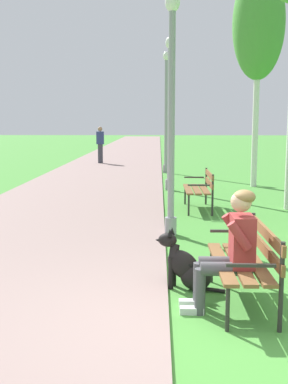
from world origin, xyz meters
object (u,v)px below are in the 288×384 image
object	(u,v)px
park_bench_near	(248,257)
lamp_post_near	(172,113)
park_bench_mid	(201,186)
lamp_post_far	(166,111)
person_seated_on_near_bench	(231,246)
lamp_post_mid	(169,112)
dog_black	(187,267)
birch_tree_fourth	(259,25)
pedestrian_distant	(100,145)

from	to	relation	value
park_bench_near	lamp_post_near	xyz separation A→B (m)	(-0.73, 3.14, 1.54)
park_bench_mid	lamp_post_far	bearing A→B (deg)	95.03
person_seated_on_near_bench	lamp_post_mid	size ratio (longest dim) A/B	0.30
lamp_post_far	dog_black	bearing A→B (deg)	-89.63
park_bench_near	birch_tree_fourth	bearing A→B (deg)	78.80
park_bench_mid	lamp_post_mid	bearing A→B (deg)	101.87
birch_tree_fourth	pedestrian_distant	world-z (taller)	birch_tree_fourth
park_bench_near	lamp_post_far	size ratio (longest dim) A/B	0.34
lamp_post_near	dog_black	bearing A→B (deg)	-87.35
lamp_post_near	lamp_post_far	xyz separation A→B (m)	(0.04, 9.87, 0.21)
park_bench_mid	person_seated_on_near_bench	distance (m)	5.70
park_bench_mid	dog_black	distance (m)	5.10
pedestrian_distant	birch_tree_fourth	bearing A→B (deg)	-53.59
park_bench_near	lamp_post_mid	xyz separation A→B (m)	(-0.66, 8.49, 1.63)
pedestrian_distant	lamp_post_mid	bearing A→B (deg)	-70.49
park_bench_near	person_seated_on_near_bench	bearing A→B (deg)	-137.47
park_bench_near	person_seated_on_near_bench	world-z (taller)	person_seated_on_near_bench
birch_tree_fourth	lamp_post_far	bearing A→B (deg)	124.66
park_bench_near	pedestrian_distant	size ratio (longest dim) A/B	0.91
park_bench_near	lamp_post_near	bearing A→B (deg)	103.10
park_bench_near	person_seated_on_near_bench	distance (m)	0.33
lamp_post_mid	birch_tree_fourth	distance (m)	3.59
person_seated_on_near_bench	lamp_post_far	bearing A→B (deg)	92.08
dog_black	birch_tree_fourth	bearing A→B (deg)	74.57
person_seated_on_near_bench	dog_black	bearing A→B (deg)	122.25
park_bench_near	pedestrian_distant	xyz separation A→B (m)	(-3.55, 16.65, 0.33)
park_bench_mid	dog_black	size ratio (longest dim) A/B	1.85
park_bench_mid	pedestrian_distant	bearing A→B (deg)	107.52
dog_black	lamp_post_mid	distance (m)	8.27
lamp_post_near	park_bench_mid	bearing A→B (deg)	73.42
park_bench_near	lamp_post_mid	size ratio (longest dim) A/B	0.36
park_bench_mid	birch_tree_fourth	world-z (taller)	birch_tree_fourth
park_bench_near	birch_tree_fourth	distance (m)	10.35
dog_black	lamp_post_near	distance (m)	3.24
park_bench_near	lamp_post_far	distance (m)	13.14
park_bench_near	dog_black	size ratio (longest dim) A/B	1.85
lamp_post_mid	pedestrian_distant	size ratio (longest dim) A/B	2.51
lamp_post_mid	birch_tree_fourth	world-z (taller)	birch_tree_fourth
park_bench_near	pedestrian_distant	bearing A→B (deg)	102.02
lamp_post_near	birch_tree_fourth	xyz separation A→B (m)	(2.58, 6.20, 2.53)
lamp_post_far	pedestrian_distant	bearing A→B (deg)	128.10
dog_black	lamp_post_far	world-z (taller)	lamp_post_far
park_bench_mid	lamp_post_near	xyz separation A→B (m)	(-0.70, -2.36, 1.54)
dog_black	lamp_post_mid	bearing A→B (deg)	90.35
lamp_post_far	pedestrian_distant	xyz separation A→B (m)	(-2.86, 3.65, -1.42)
park_bench_mid	dog_black	world-z (taller)	park_bench_mid
pedestrian_distant	lamp_post_near	bearing A→B (deg)	-78.23
park_bench_near	birch_tree_fourth	xyz separation A→B (m)	(1.85, 9.34, 4.06)
dog_black	pedestrian_distant	xyz separation A→B (m)	(-2.94, 16.21, 0.58)
person_seated_on_near_bench	lamp_post_far	xyz separation A→B (m)	(-0.48, 13.20, 1.58)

